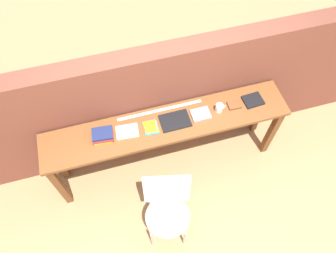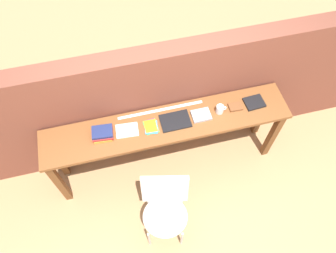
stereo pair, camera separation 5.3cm
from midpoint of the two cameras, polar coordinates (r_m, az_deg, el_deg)
The scene contains 13 objects.
ground_plane at distance 3.89m, azimuth 1.29°, elevation -10.01°, with size 40.00×40.00×0.00m, color tan.
brick_wall_back at distance 3.51m, azimuth -1.10°, elevation 4.19°, with size 6.00×0.20×1.54m, color brown.
sideboard at distance 3.35m, azimuth 0.25°, elevation -0.72°, with size 2.50×0.44×0.88m.
chair_white_moulded at distance 3.25m, azimuth -0.03°, elevation -13.87°, with size 0.53×0.54×0.89m.
book_stack_leftmost at distance 3.19m, azimuth -10.88°, elevation -1.14°, with size 0.21×0.19×0.07m.
magazine_cycling at distance 3.21m, azimuth -6.67°, elevation -0.67°, with size 0.21×0.15×0.01m, color white.
pamphlet_pile_colourful at distance 3.21m, azimuth -2.49°, elevation -0.00°, with size 0.15×0.19×0.01m.
book_open_centre at distance 3.24m, azimuth 1.74°, elevation 0.97°, with size 0.29×0.21×0.02m, color black.
book_grey_hardcover at distance 3.29m, azimuth 6.26°, elevation 1.97°, with size 0.19×0.15×0.03m, color #9E9EA3.
mug at distance 3.32m, azimuth 9.53°, elevation 2.99°, with size 0.11×0.08×0.09m.
leather_journal_brown at distance 3.40m, azimuth 12.07°, elevation 3.38°, with size 0.13×0.10×0.02m, color brown.
book_repair_rightmost at distance 3.48m, azimuth 15.21°, elevation 4.06°, with size 0.20×0.16×0.02m, color black.
ruler_metal_back_edge at distance 3.32m, azimuth -0.84°, elevation 2.89°, with size 0.88×0.03×0.00m, color silver.
Camera 2 is at (-0.40, -1.37, 3.62)m, focal length 35.00 mm.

